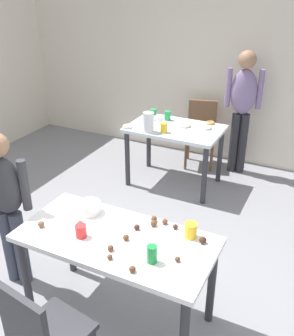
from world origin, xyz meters
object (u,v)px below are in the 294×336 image
at_px(chair_far_table, 201,129).
at_px(person_adult_far, 243,102).
at_px(mixing_bowl, 89,208).
at_px(dining_table_far, 175,136).
at_px(chair_near_table, 42,333).
at_px(person_girl_near, 6,200).
at_px(dining_table_near, 116,249).
at_px(pitcher_far, 148,122).
at_px(soda_can, 152,254).

distance_m(chair_far_table, person_adult_far, 0.70).
bearing_deg(mixing_bowl, person_adult_far, 79.65).
height_order(dining_table_far, chair_near_table, chair_near_table).
bearing_deg(person_girl_near, chair_far_table, 78.35).
xyz_separation_m(dining_table_near, chair_far_table, (-0.37, 2.89, -0.15)).
bearing_deg(person_girl_near, dining_table_far, 77.02).
bearing_deg(person_girl_near, pitcher_far, 81.47).
height_order(dining_table_near, person_adult_far, person_adult_far).
distance_m(dining_table_far, person_adult_far, 0.98).
bearing_deg(mixing_bowl, chair_far_table, 90.67).
bearing_deg(soda_can, dining_table_near, 159.93).
bearing_deg(person_adult_far, chair_far_table, 177.36).
relative_size(dining_table_far, person_adult_far, 0.70).
bearing_deg(chair_near_table, soda_can, 53.58).
bearing_deg(person_girl_near, person_adult_far, 68.76).
distance_m(dining_table_near, chair_far_table, 2.92).
relative_size(chair_near_table, person_adult_far, 0.55).
distance_m(person_adult_far, soda_can, 3.00).
bearing_deg(dining_table_far, person_girl_near, -102.98).
distance_m(dining_table_near, person_girl_near, 0.99).
bearing_deg(dining_table_far, chair_far_table, 82.56).
bearing_deg(chair_near_table, pitcher_far, 102.69).
relative_size(dining_table_near, dining_table_far, 1.25).
bearing_deg(dining_table_near, person_girl_near, -178.47).
xyz_separation_m(chair_near_table, pitcher_far, (-0.59, 2.62, 0.37)).
distance_m(dining_table_near, mixing_bowl, 0.41).
bearing_deg(dining_table_near, dining_table_far, 102.06).
xyz_separation_m(chair_far_table, mixing_bowl, (0.03, -2.71, 0.30)).
bearing_deg(soda_can, dining_table_far, 109.25).
bearing_deg(dining_table_far, chair_near_table, -82.69).
xyz_separation_m(person_adult_far, mixing_bowl, (-0.49, -2.69, -0.16)).
distance_m(chair_near_table, mixing_bowl, 0.97).
xyz_separation_m(person_adult_far, pitcher_far, (-0.83, -0.96, -0.09)).
bearing_deg(mixing_bowl, person_girl_near, -162.08).
distance_m(dining_table_far, chair_near_table, 2.92).
bearing_deg(dining_table_near, person_adult_far, 87.01).
distance_m(person_adult_far, mixing_bowl, 2.74).
bearing_deg(mixing_bowl, chair_near_table, -74.56).
xyz_separation_m(dining_table_near, person_adult_far, (0.15, 2.87, 0.31)).
height_order(dining_table_far, soda_can, soda_can).
bearing_deg(soda_can, pitcher_far, 116.75).
bearing_deg(chair_far_table, pitcher_far, -107.57).
xyz_separation_m(chair_far_table, soda_can, (0.71, -3.01, 0.31)).
distance_m(dining_table_near, person_adult_far, 2.89).
bearing_deg(person_girl_near, mixing_bowl, 17.92).
xyz_separation_m(person_girl_near, soda_can, (1.31, -0.10, 0.01)).
bearing_deg(person_adult_far, mixing_bowl, -100.35).
bearing_deg(dining_table_far, person_adult_far, 48.12).
bearing_deg(chair_far_table, soda_can, -76.72).
height_order(dining_table_near, chair_far_table, chair_far_table).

